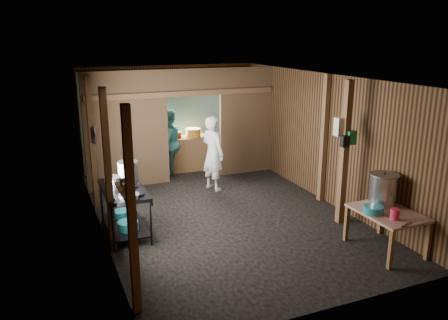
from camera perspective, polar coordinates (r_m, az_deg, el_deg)
name	(u,v)px	position (r m, az deg, el deg)	size (l,w,h in m)	color
floor	(220,212)	(8.78, -0.51, -6.60)	(4.50, 7.00, 0.00)	black
ceiling	(220,77)	(8.16, -0.55, 10.55)	(4.50, 7.00, 0.00)	#312F2C
wall_back	(169,117)	(11.62, -7.07, 5.51)	(4.50, 0.00, 2.60)	brown
wall_front	(332,213)	(5.45, 13.57, -6.65)	(4.50, 0.00, 2.60)	brown
wall_left	(97,160)	(7.84, -15.95, 0.06)	(0.00, 7.00, 2.60)	brown
wall_right	(321,137)	(9.43, 12.26, 2.90)	(0.00, 7.00, 2.60)	brown
partition_left	(127,130)	(10.09, -12.31, 3.72)	(1.85, 0.10, 2.60)	brown
partition_right	(246,121)	(10.96, 2.78, 5.00)	(1.35, 0.10, 2.60)	brown
partition_header	(194,82)	(10.33, -3.91, 9.93)	(1.30, 0.10, 0.60)	brown
turquoise_panel	(169,119)	(11.57, -6.98, 5.22)	(4.40, 0.06, 2.50)	#71999A
back_counter	(187,153)	(11.38, -4.71, 0.84)	(1.20, 0.50, 0.85)	brown
wall_clock	(179,93)	(11.51, -5.82, 8.47)	(0.20, 0.20, 0.03)	silver
post_left_a	(132,214)	(5.40, -11.71, -6.73)	(0.10, 0.12, 2.60)	brown
post_left_b	(108,172)	(7.08, -14.57, -1.49)	(0.10, 0.12, 2.60)	brown
post_left_c	(92,144)	(9.00, -16.47, 2.01)	(0.10, 0.12, 2.60)	brown
post_right	(324,139)	(9.23, 12.60, 2.60)	(0.10, 0.12, 2.60)	brown
post_free	(344,154)	(8.18, 15.10, 0.77)	(0.12, 0.12, 2.60)	brown
cross_beam	(184,94)	(10.23, -5.13, 8.44)	(4.40, 0.12, 0.12)	brown
pan_lid_big	(94,134)	(8.15, -16.21, 3.16)	(0.34, 0.34, 0.03)	slate
pan_lid_small	(92,135)	(8.56, -16.48, 3.03)	(0.30, 0.30, 0.03)	black
wall_shelf	(126,192)	(5.83, -12.44, -4.02)	(0.14, 0.80, 0.03)	brown
jar_white	(129,193)	(5.58, -12.01, -4.20)	(0.07, 0.07, 0.10)	silver
jar_yellow	(125,187)	(5.81, -12.48, -3.42)	(0.08, 0.08, 0.10)	#B57322
jar_green	(122,182)	(6.02, -12.87, -2.78)	(0.06, 0.06, 0.10)	#177B44
bag_white	(341,127)	(8.11, 14.71, 4.15)	(0.22, 0.15, 0.32)	silver
bag_green	(351,138)	(8.11, 15.89, 2.77)	(0.16, 0.12, 0.24)	#177B44
bag_black	(345,141)	(8.02, 15.17, 2.31)	(0.14, 0.10, 0.20)	black
gas_range	(125,211)	(7.91, -12.55, -6.35)	(0.72, 1.40, 0.82)	black
prep_table	(386,231)	(7.63, 19.93, -8.49)	(0.81, 1.11, 0.66)	tan
stove_pot_large	(128,171)	(8.12, -12.12, -1.44)	(0.37, 0.37, 0.37)	silver
stove_pot_med	(113,184)	(7.73, -14.04, -2.93)	(0.28, 0.28, 0.24)	silver
frying_pan	(129,196)	(7.30, -12.05, -4.51)	(0.34, 0.56, 0.08)	slate
blue_tub_front	(128,225)	(7.77, -12.17, -8.17)	(0.35, 0.35, 0.14)	teal
blue_tub_back	(122,214)	(8.30, -12.92, -6.71)	(0.31, 0.31, 0.12)	teal
stock_pot	(383,190)	(7.70, 19.67, -3.61)	(0.47, 0.47, 0.54)	silver
wash_basin	(373,210)	(7.35, 18.52, -6.02)	(0.31, 0.31, 0.11)	teal
pink_bucket	(395,214)	(7.21, 20.98, -6.46)	(0.14, 0.14, 0.17)	#D42945
knife	(406,225)	(7.10, 22.25, -7.64)	(0.30, 0.04, 0.01)	silver
yellow_tub	(193,133)	(11.31, -3.95, 3.52)	(0.37, 0.37, 0.21)	#B57322
red_cup	(179,135)	(11.20, -5.78, 3.22)	(0.13, 0.13, 0.15)	#BB3300
cook	(213,153)	(9.79, -1.43, 0.86)	(0.60, 0.40, 1.65)	white
worker_back	(168,142)	(11.07, -7.10, 2.30)	(0.77, 0.60, 1.58)	teal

